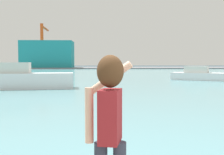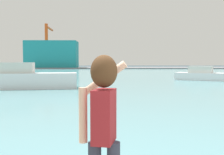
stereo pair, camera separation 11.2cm
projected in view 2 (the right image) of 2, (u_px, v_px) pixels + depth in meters
The scene contains 8 objects.
ground_plane at pixel (113, 74), 51.86m from camera, with size 220.00×220.00×0.00m, color #334751.
harbor_water at pixel (113, 73), 53.86m from camera, with size 140.00×100.00×0.02m, color #6BA8B2.
far_shore_dock at pixel (111, 68), 93.78m from camera, with size 140.00×20.00×0.39m, color gray.
person_photographer at pixel (103, 119), 2.79m from camera, with size 0.53×0.57×1.74m.
boat_moored at pixel (27, 79), 22.56m from camera, with size 8.24×3.14×2.22m.
boat_moored_2 at pixel (207, 75), 32.82m from camera, with size 8.18×5.97×1.73m.
warehouse_left at pixel (52, 54), 89.60m from camera, with size 16.97×8.40×8.83m, color teal.
port_crane at pixel (47, 41), 87.31m from camera, with size 1.30×12.17×14.16m.
Camera 2 is at (-1.01, -1.81, 2.29)m, focal length 42.61 mm.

